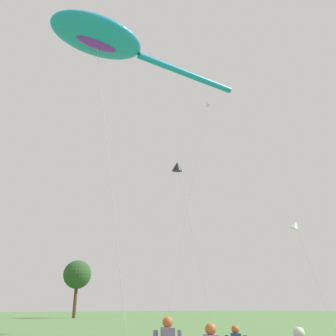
{
  "coord_description": "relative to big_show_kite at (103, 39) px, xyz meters",
  "views": [
    {
      "loc": [
        -7.99,
        -3.83,
        1.74
      ],
      "look_at": [
        1.1,
        9.46,
        7.79
      ],
      "focal_mm": 39.65,
      "sensor_mm": 36.0,
      "label": 1
    }
  ],
  "objects": [
    {
      "name": "small_kite_streamer_purple",
      "position": [
        15.01,
        7.52,
        2.83
      ],
      "size": [
        4.51,
        2.42,
        21.74
      ],
      "rotation": [
        0.0,
        0.0,
        -2.07
      ],
      "color": "white",
      "rests_on": "ground"
    },
    {
      "name": "small_kite_diamond_red",
      "position": [
        9.01,
        4.49,
        -5.45
      ],
      "size": [
        3.85,
        1.13,
        12.87
      ],
      "rotation": [
        0.0,
        0.0,
        2.83
      ],
      "color": "black",
      "rests_on": "ground"
    },
    {
      "name": "tree_broad_distant",
      "position": [
        17.28,
        45.97,
        -10.85
      ],
      "size": [
        4.81,
        4.81,
        9.48
      ],
      "color": "#513823",
      "rests_on": "ground"
    },
    {
      "name": "small_kite_box_yellow",
      "position": [
        14.16,
        -2.3,
        -10.81
      ],
      "size": [
        0.93,
        2.56,
        7.44
      ],
      "rotation": [
        0.0,
        0.0,
        0.73
      ],
      "color": "white",
      "rests_on": "ground"
    },
    {
      "name": "big_show_kite",
      "position": [
        0.0,
        0.0,
        0.0
      ],
      "size": [
        14.11,
        5.09,
        18.53
      ],
      "rotation": [
        0.0,
        0.0,
        3.11
      ],
      "color": "#1E8CBF",
      "rests_on": "ground"
    }
  ]
}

